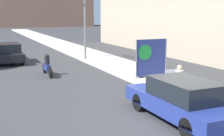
# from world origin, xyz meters

# --- Properties ---
(ground_plane) EXTENTS (160.00, 160.00, 0.00)m
(ground_plane) POSITION_xyz_m (0.00, 0.00, 0.00)
(ground_plane) COLOR #38383A
(sidewalk_curb) EXTENTS (3.04, 90.00, 0.16)m
(sidewalk_curb) POSITION_xyz_m (3.11, 15.00, 0.08)
(sidewalk_curb) COLOR beige
(sidewalk_curb) RESTS_ON ground_plane
(seated_protester) EXTENTS (0.97, 0.77, 1.18)m
(seated_protester) POSITION_xyz_m (2.37, 2.52, 0.78)
(seated_protester) COLOR #474C56
(seated_protester) RESTS_ON sidewalk_curb
(jogger_on_sidewalk) EXTENTS (0.34, 0.34, 1.64)m
(jogger_on_sidewalk) POSITION_xyz_m (2.36, 5.96, 0.99)
(jogger_on_sidewalk) COLOR black
(jogger_on_sidewalk) RESTS_ON sidewalk_curb
(protest_banner) EXTENTS (1.86, 0.06, 2.03)m
(protest_banner) POSITION_xyz_m (2.86, 5.74, 1.23)
(protest_banner) COLOR slate
(protest_banner) RESTS_ON sidewalk_curb
(traffic_light_pole) EXTENTS (3.02, 2.79, 5.60)m
(traffic_light_pole) POSITION_xyz_m (0.82, 13.62, 3.94)
(traffic_light_pole) COLOR slate
(traffic_light_pole) RESTS_ON sidewalk_curb
(parked_car_curbside) EXTENTS (1.84, 4.64, 1.40)m
(parked_car_curbside) POSITION_xyz_m (0.57, -0.13, 0.71)
(parked_car_curbside) COLOR navy
(parked_car_curbside) RESTS_ON ground_plane
(car_on_road_nearest) EXTENTS (1.80, 4.55, 1.40)m
(car_on_road_nearest) POSITION_xyz_m (-3.44, 15.09, 0.70)
(car_on_road_nearest) COLOR black
(car_on_road_nearest) RESTS_ON ground_plane
(motorcycle_on_road) EXTENTS (0.28, 2.17, 1.24)m
(motorcycle_on_road) POSITION_xyz_m (-1.91, 9.20, 0.53)
(motorcycle_on_road) COLOR navy
(motorcycle_on_road) RESTS_ON ground_plane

